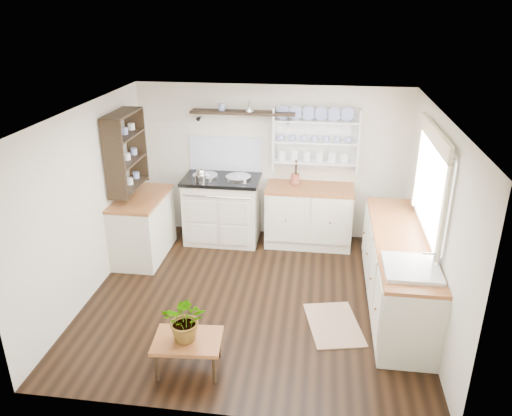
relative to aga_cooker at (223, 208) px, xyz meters
name	(u,v)px	position (x,y,z in m)	size (l,w,h in m)	color
floor	(253,298)	(0.69, -1.57, -0.51)	(4.00, 3.80, 0.01)	black
wall_back	(271,163)	(0.69, 0.33, 0.64)	(4.00, 0.02, 2.30)	beige
wall_right	(433,222)	(2.69, -1.57, 0.64)	(0.02, 3.80, 2.30)	beige
wall_left	(88,203)	(-1.31, -1.57, 0.64)	(0.02, 3.80, 2.30)	beige
ceiling	(253,113)	(0.69, -1.57, 1.79)	(4.00, 3.80, 0.01)	white
window	(431,182)	(2.64, -1.42, 1.06)	(0.08, 1.55, 1.22)	white
aga_cooker	(223,208)	(0.00, 0.00, 0.00)	(1.12, 0.77, 1.03)	silver
back_cabinets	(309,215)	(1.29, 0.03, -0.05)	(1.27, 0.63, 0.90)	beige
right_cabinets	(397,271)	(2.39, -1.47, -0.05)	(0.62, 2.43, 0.90)	beige
belfast_sink	(410,278)	(2.39, -2.22, 0.29)	(0.55, 0.60, 0.45)	white
left_cabinets	(143,226)	(-1.01, -0.67, -0.05)	(0.62, 1.13, 0.90)	beige
plate_rack	(316,138)	(1.34, 0.29, 1.05)	(1.20, 0.22, 0.90)	white
high_shelf	(243,113)	(0.29, 0.21, 1.40)	(1.50, 0.29, 0.16)	black
left_shelving	(126,151)	(-1.15, -0.67, 1.04)	(0.28, 0.80, 1.05)	black
kettle	(201,176)	(-0.28, -0.12, 0.54)	(0.19, 0.19, 0.23)	silver
utensil_crock	(295,179)	(1.07, 0.11, 0.48)	(0.13, 0.13, 0.15)	brown
center_table	(188,343)	(0.23, -2.92, -0.20)	(0.69, 0.52, 0.36)	brown
potted_plant	(186,319)	(0.23, -2.92, 0.08)	(0.42, 0.36, 0.47)	#3F7233
floor_rug	(334,324)	(1.67, -2.00, -0.50)	(0.55, 0.85, 0.02)	#926F55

